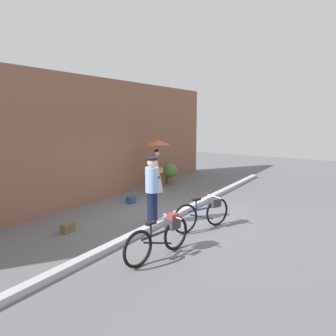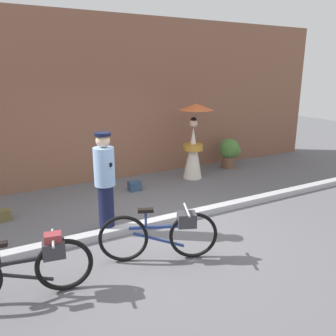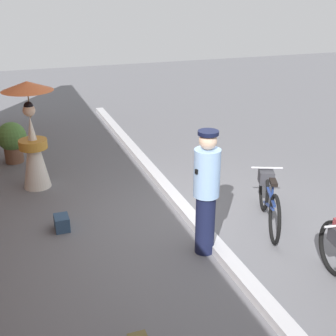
{
  "view_description": "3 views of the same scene",
  "coord_description": "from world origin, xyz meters",
  "views": [
    {
      "loc": [
        -6.89,
        -4.31,
        2.69
      ],
      "look_at": [
        0.67,
        0.6,
        1.23
      ],
      "focal_mm": 33.36,
      "sensor_mm": 36.0,
      "label": 1
    },
    {
      "loc": [
        -2.39,
        -5.04,
        2.64
      ],
      "look_at": [
        0.65,
        0.52,
        0.86
      ],
      "focal_mm": 36.78,
      "sensor_mm": 36.0,
      "label": 2
    },
    {
      "loc": [
        -5.48,
        2.41,
        3.36
      ],
      "look_at": [
        0.1,
        0.4,
        0.94
      ],
      "focal_mm": 47.99,
      "sensor_mm": 36.0,
      "label": 3
    }
  ],
  "objects": [
    {
      "name": "ground_plane",
      "position": [
        0.0,
        0.0,
        0.0
      ],
      "size": [
        30.0,
        30.0,
        0.0
      ],
      "primitive_type": "plane",
      "color": "slate"
    },
    {
      "name": "bicycle_near_officer",
      "position": [
        -2.14,
        -1.07,
        0.41
      ],
      "size": [
        1.72,
        0.48,
        0.79
      ],
      "color": "black",
      "rests_on": "ground_plane"
    },
    {
      "name": "person_officer",
      "position": [
        -0.72,
        0.17,
        0.92
      ],
      "size": [
        0.34,
        0.37,
        1.72
      ],
      "color": "#141938",
      "rests_on": "ground_plane"
    },
    {
      "name": "potted_plant_by_door",
      "position": [
        3.7,
        2.44,
        0.48
      ],
      "size": [
        0.6,
        0.58,
        0.84
      ],
      "color": "brown",
      "rests_on": "ground_plane"
    },
    {
      "name": "building_wall",
      "position": [
        0.0,
        3.21,
        1.98
      ],
      "size": [
        14.0,
        0.4,
        3.95
      ],
      "primitive_type": "cube",
      "color": "brown",
      "rests_on": "ground_plane"
    },
    {
      "name": "sidewalk_curb",
      "position": [
        0.0,
        0.0,
        0.06
      ],
      "size": [
        14.0,
        0.2,
        0.12
      ],
      "primitive_type": "cube",
      "color": "#B2B2B7",
      "rests_on": "ground_plane"
    },
    {
      "name": "backpack_on_pavement",
      "position": [
        -2.26,
        1.52,
        0.11
      ],
      "size": [
        0.31,
        0.19,
        0.21
      ],
      "color": "brown",
      "rests_on": "ground_plane"
    },
    {
      "name": "backpack_spare",
      "position": [
        0.54,
        1.9,
        0.12
      ],
      "size": [
        0.28,
        0.21,
        0.22
      ],
      "color": "navy",
      "rests_on": "ground_plane"
    },
    {
      "name": "person_with_parasol",
      "position": [
        2.26,
        2.11,
        0.98
      ],
      "size": [
        0.87,
        0.87,
        1.89
      ],
      "color": "silver",
      "rests_on": "ground_plane"
    },
    {
      "name": "bicycle_far_side",
      "position": [
        -0.29,
        -1.07,
        0.41
      ],
      "size": [
        1.6,
        0.74,
        0.8
      ],
      "color": "black",
      "rests_on": "ground_plane"
    }
  ]
}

